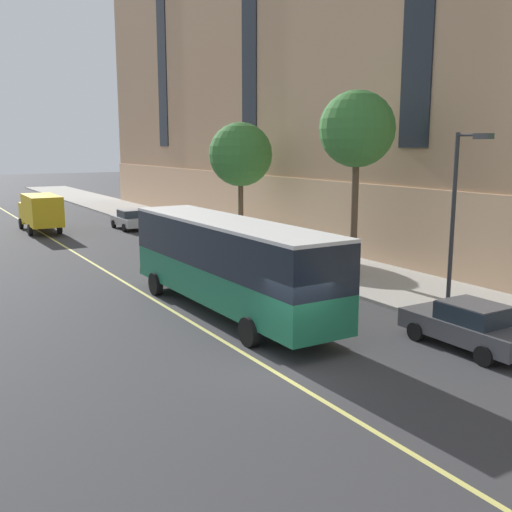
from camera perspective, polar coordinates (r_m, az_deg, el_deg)
ground_plane at (r=18.36m, az=3.59°, el=-10.39°), size 260.00×260.00×0.00m
sidewalk at (r=26.85m, az=17.63°, el=-3.92°), size 5.99×160.00×0.15m
city_bus at (r=23.18m, az=-2.76°, el=-0.42°), size 2.92×12.56×3.72m
parked_car_silver_1 at (r=48.12m, az=-11.91°, el=3.44°), size 2.00×4.27×1.56m
parked_car_darkgray_2 at (r=20.72m, az=19.60°, el=-6.25°), size 1.96×4.50×1.56m
parked_car_darkgray_4 at (r=40.40m, az=-8.02°, el=2.23°), size 2.03×4.25×1.56m
parked_car_silver_6 at (r=28.30m, az=2.84°, el=-1.23°), size 2.04×4.53×1.56m
parked_car_green_7 at (r=34.10m, az=-3.30°, el=0.79°), size 2.03×4.40×1.56m
box_truck at (r=48.08m, az=-19.84°, el=4.08°), size 2.47×7.10×2.88m
street_tree_far_uptown at (r=29.59m, az=9.59°, el=11.74°), size 3.66×3.66×8.98m
street_tree_far_downtown at (r=38.97m, az=-1.48°, el=9.61°), size 4.08×4.08×7.83m
street_lamp at (r=22.77m, az=18.74°, el=4.43°), size 0.36×1.48×6.84m
lane_centerline at (r=20.41m, az=-2.99°, el=-8.18°), size 0.16×140.00×0.01m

